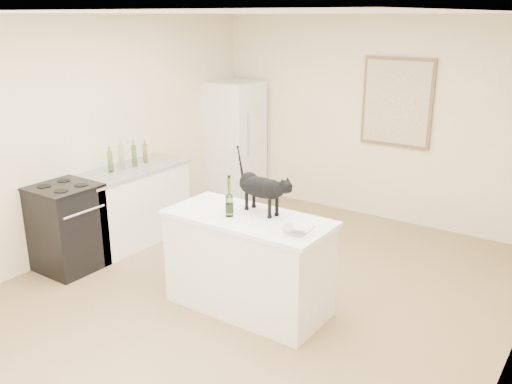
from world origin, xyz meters
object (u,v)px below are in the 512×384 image
(black_cat, at_px, (261,190))
(wine_bottle, at_px, (229,199))
(fridge, at_px, (235,141))
(stove, at_px, (67,228))
(glass_bowl, at_px, (298,231))

(black_cat, bearing_deg, wine_bottle, -112.61)
(fridge, xyz_separation_m, black_cat, (2.08, -2.40, 0.26))
(stove, distance_m, black_cat, 2.25)
(stove, height_order, fridge, fridge)
(stove, height_order, black_cat, black_cat)
(fridge, height_order, glass_bowl, fridge)
(black_cat, xyz_separation_m, glass_bowl, (0.54, -0.25, -0.18))
(fridge, distance_m, black_cat, 3.19)
(fridge, distance_m, glass_bowl, 3.73)
(stove, relative_size, black_cat, 1.51)
(black_cat, relative_size, wine_bottle, 1.83)
(glass_bowl, bearing_deg, black_cat, 154.58)
(stove, distance_m, wine_bottle, 2.03)
(stove, bearing_deg, wine_bottle, 9.10)
(glass_bowl, bearing_deg, stove, -173.63)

